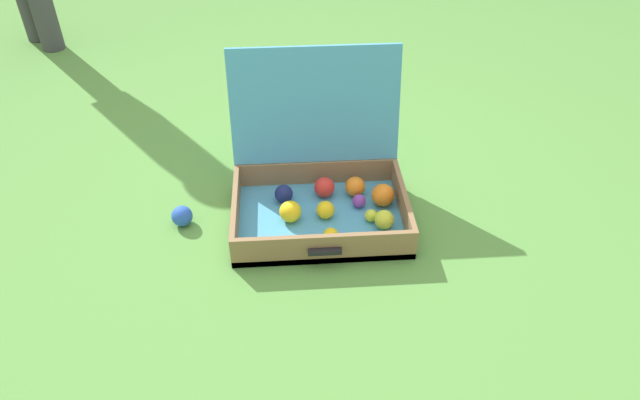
{
  "coord_description": "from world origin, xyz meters",
  "views": [
    {
      "loc": [
        -0.05,
        -1.55,
        1.4
      ],
      "look_at": [
        0.07,
        0.07,
        0.1
      ],
      "focal_mm": 33.28,
      "sensor_mm": 36.0,
      "label": 1
    }
  ],
  "objects": [
    {
      "name": "ground_plane",
      "position": [
        0.0,
        0.0,
        0.0
      ],
      "size": [
        16.0,
        16.0,
        0.0
      ],
      "primitive_type": "plane",
      "color": "#569342"
    },
    {
      "name": "stray_ball_on_grass",
      "position": [
        -0.42,
        0.09,
        0.04
      ],
      "size": [
        0.07,
        0.07,
        0.07
      ],
      "primitive_type": "sphere",
      "color": "blue",
      "rests_on": "ground"
    },
    {
      "name": "open_suitcase",
      "position": [
        0.08,
        0.14,
        0.12
      ],
      "size": [
        0.61,
        0.55,
        0.54
      ],
      "color": "#4799C6",
      "rests_on": "ground"
    }
  ]
}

